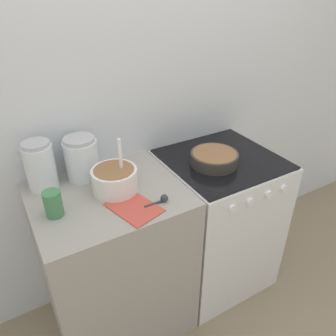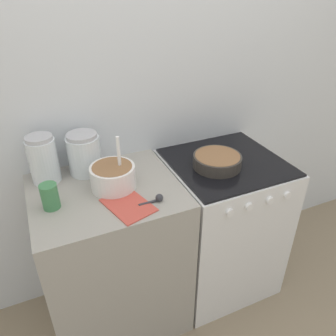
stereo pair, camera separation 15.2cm
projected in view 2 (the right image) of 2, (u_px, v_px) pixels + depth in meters
The scene contains 11 objects.
ground_plane at pixel (193, 330), 1.93m from camera, with size 12.00×12.00×0.00m, color gray.
wall_back at pixel (148, 101), 1.82m from camera, with size 4.43×0.05×2.40m.
countertop_cabinet at pixel (113, 257), 1.82m from camera, with size 0.72×0.61×0.91m.
stove at pixel (220, 224), 2.06m from camera, with size 0.63×0.63×0.91m.
mixing_bowl at pixel (113, 176), 1.57m from camera, with size 0.22×0.22×0.27m.
baking_pan at pixel (217, 161), 1.76m from camera, with size 0.26×0.26×0.07m.
storage_jar_left at pixel (44, 162), 1.61m from camera, with size 0.14×0.14×0.24m.
storage_jar_middle at pixel (84, 156), 1.68m from camera, with size 0.17×0.17×0.22m.
tin_can at pixel (50, 196), 1.43m from camera, with size 0.08×0.08×0.12m.
recipe_page at pixel (128, 205), 1.47m from camera, with size 0.23×0.27×0.01m.
measuring_spoon at pixel (157, 199), 1.49m from camera, with size 0.12×0.04×0.04m.
Camera 2 is at (-0.61, -1.01, 1.81)m, focal length 35.00 mm.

